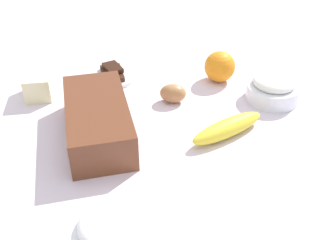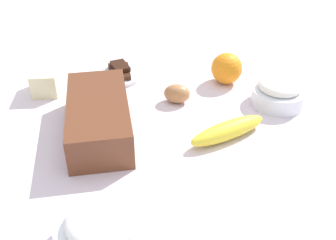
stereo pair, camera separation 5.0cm
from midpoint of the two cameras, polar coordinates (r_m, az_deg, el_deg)
The scene contains 9 objects.
ground_plane at distance 0.91m, azimuth 1.60°, elevation -2.64°, with size 2.40×2.40×0.02m, color silver.
loaf_pan at distance 0.89m, azimuth -8.11°, elevation 0.50°, with size 0.29×0.14×0.08m.
flour_bowl at distance 1.04m, azimuth 16.62°, elevation 3.77°, with size 0.13×0.13×0.07m.
sugar_bowl at distance 0.66m, azimuth -6.87°, elevation -15.07°, with size 0.15×0.15×0.07m.
banana at distance 0.89m, azimuth 10.00°, elevation -1.46°, with size 0.19×0.04×0.04m, color yellow.
orange_fruit at distance 1.10m, azimuth 9.53°, elevation 7.13°, with size 0.08×0.08×0.08m, color orange.
butter_block at distance 1.09m, azimuth -15.44°, elevation 5.33°, with size 0.09×0.06×0.06m, color #F4EDB2.
egg_near_butter at distance 1.00m, azimuth 2.70°, elevation 3.69°, with size 0.05×0.05×0.07m, color #AB7346.
chocolate_plate at distance 1.13m, azimuth -5.54°, elevation 6.51°, with size 0.13×0.13×0.03m.
Camera 2 is at (-0.71, 0.16, 0.53)m, focal length 43.51 mm.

